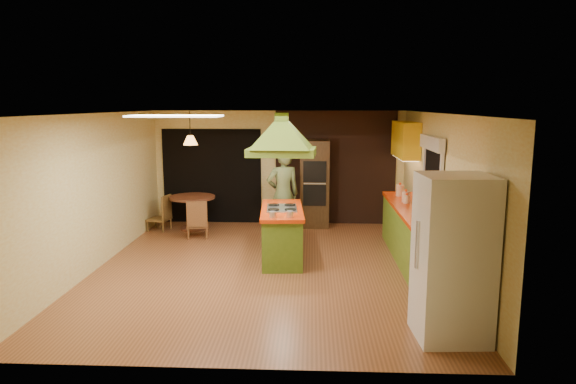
{
  "coord_description": "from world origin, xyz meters",
  "views": [
    {
      "loc": [
        0.73,
        -8.03,
        2.65
      ],
      "look_at": [
        0.32,
        0.64,
        1.15
      ],
      "focal_mm": 32.0,
      "sensor_mm": 36.0,
      "label": 1
    }
  ],
  "objects_px": {
    "dining_table": "(193,206)",
    "canister_large": "(400,190)",
    "refrigerator": "(453,258)",
    "wall_oven": "(315,184)",
    "kitchen_island": "(282,233)",
    "man": "(283,194)"
  },
  "relations": [
    {
      "from": "refrigerator",
      "to": "dining_table",
      "type": "bearing_deg",
      "value": 126.32
    },
    {
      "from": "man",
      "to": "wall_oven",
      "type": "distance_m",
      "value": 1.33
    },
    {
      "from": "dining_table",
      "to": "canister_large",
      "type": "height_order",
      "value": "canister_large"
    },
    {
      "from": "dining_table",
      "to": "man",
      "type": "bearing_deg",
      "value": -21.06
    },
    {
      "from": "canister_large",
      "to": "wall_oven",
      "type": "bearing_deg",
      "value": 140.77
    },
    {
      "from": "refrigerator",
      "to": "dining_table",
      "type": "distance_m",
      "value": 6.44
    },
    {
      "from": "wall_oven",
      "to": "canister_large",
      "type": "xyz_separation_m",
      "value": [
        1.61,
        -1.31,
        0.09
      ]
    },
    {
      "from": "kitchen_island",
      "to": "refrigerator",
      "type": "height_order",
      "value": "refrigerator"
    },
    {
      "from": "canister_large",
      "to": "man",
      "type": "bearing_deg",
      "value": 176.5
    },
    {
      "from": "dining_table",
      "to": "canister_large",
      "type": "bearing_deg",
      "value": -12.03
    },
    {
      "from": "refrigerator",
      "to": "wall_oven",
      "type": "bearing_deg",
      "value": 102.45
    },
    {
      "from": "wall_oven",
      "to": "canister_large",
      "type": "distance_m",
      "value": 2.08
    },
    {
      "from": "kitchen_island",
      "to": "dining_table",
      "type": "distance_m",
      "value": 2.83
    },
    {
      "from": "man",
      "to": "canister_large",
      "type": "height_order",
      "value": "man"
    },
    {
      "from": "refrigerator",
      "to": "wall_oven",
      "type": "relative_size",
      "value": 1.0
    },
    {
      "from": "kitchen_island",
      "to": "man",
      "type": "bearing_deg",
      "value": 88.54
    },
    {
      "from": "kitchen_island",
      "to": "refrigerator",
      "type": "bearing_deg",
      "value": -58.52
    },
    {
      "from": "kitchen_island",
      "to": "canister_large",
      "type": "bearing_deg",
      "value": 22.77
    },
    {
      "from": "man",
      "to": "dining_table",
      "type": "xyz_separation_m",
      "value": [
        -1.97,
        0.76,
        -0.4
      ]
    },
    {
      "from": "refrigerator",
      "to": "canister_large",
      "type": "relative_size",
      "value": 8.75
    },
    {
      "from": "refrigerator",
      "to": "canister_large",
      "type": "height_order",
      "value": "refrigerator"
    },
    {
      "from": "refrigerator",
      "to": "canister_large",
      "type": "distance_m",
      "value": 4.05
    }
  ]
}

